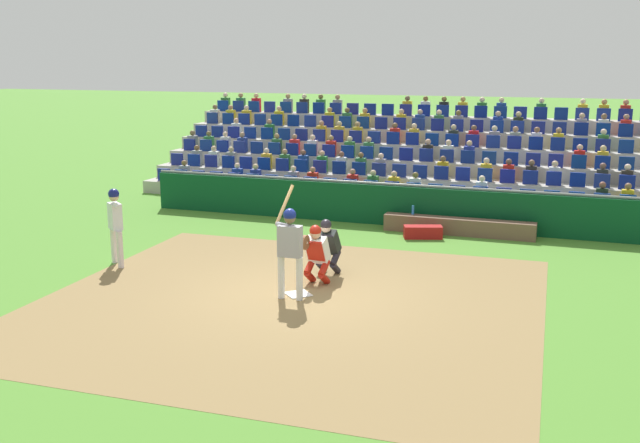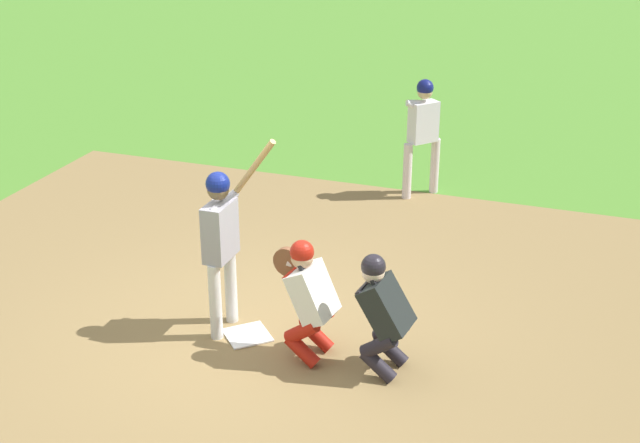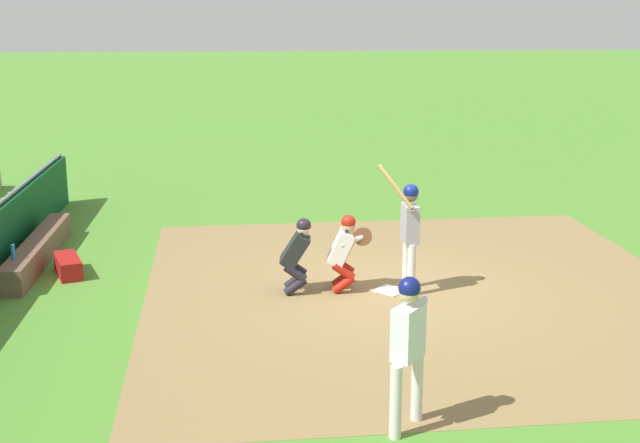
# 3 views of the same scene
# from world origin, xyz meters

# --- Properties ---
(ground_plane) EXTENTS (160.00, 160.00, 0.00)m
(ground_plane) POSITION_xyz_m (0.00, 0.00, 0.00)
(ground_plane) COLOR #4E872E
(infield_dirt_patch) EXTENTS (9.58, 9.17, 0.01)m
(infield_dirt_patch) POSITION_xyz_m (0.00, 0.50, 0.00)
(infield_dirt_patch) COLOR olive
(infield_dirt_patch) RESTS_ON ground_plane
(home_plate_marker) EXTENTS (0.62, 0.62, 0.02)m
(home_plate_marker) POSITION_xyz_m (0.00, 0.00, 0.02)
(home_plate_marker) COLOR white
(home_plate_marker) RESTS_ON infield_dirt_patch
(batter_at_plate) EXTENTS (0.58, 0.70, 2.15)m
(batter_at_plate) POSITION_xyz_m (0.06, 0.28, 1.11)
(batter_at_plate) COLOR silver
(batter_at_plate) RESTS_ON ground_plane
(catcher_crouching) EXTENTS (0.49, 0.72, 1.29)m
(catcher_crouching) POSITION_xyz_m (-0.11, -0.73, 0.72)
(catcher_crouching) COLOR #AD1C0F
(catcher_crouching) RESTS_ON ground_plane
(home_plate_umpire) EXTENTS (0.49, 0.53, 1.25)m
(home_plate_umpire) POSITION_xyz_m (-0.10, -1.50, 0.68)
(home_plate_umpire) COLOR black
(home_plate_umpire) RESTS_ON ground_plane
(on_deck_batter) EXTENTS (0.57, 0.49, 1.74)m
(on_deck_batter) POSITION_xyz_m (4.58, -0.61, 1.06)
(on_deck_batter) COLOR silver
(on_deck_batter) RESTS_ON ground_plane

